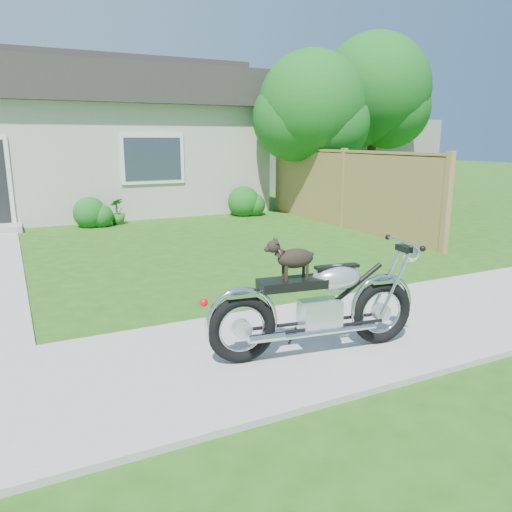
{
  "coord_description": "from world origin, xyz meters",
  "views": [
    {
      "loc": [
        -0.99,
        -4.21,
        2.12
      ],
      "look_at": [
        1.59,
        1.0,
        0.75
      ],
      "focal_mm": 35.0,
      "sensor_mm": 36.0,
      "label": 1
    }
  ],
  "objects_px": {
    "potted_plant_right": "(118,211)",
    "tree_near": "(317,111)",
    "house": "(40,137)",
    "fence": "(343,189)",
    "motorcycle_with_dog": "(319,303)",
    "tree_far": "(379,95)"
  },
  "relations": [
    {
      "from": "fence",
      "to": "tree_near",
      "type": "height_order",
      "value": "tree_near"
    },
    {
      "from": "fence",
      "to": "motorcycle_with_dog",
      "type": "relative_size",
      "value": 2.99
    },
    {
      "from": "house",
      "to": "tree_near",
      "type": "relative_size",
      "value": 2.83
    },
    {
      "from": "fence",
      "to": "potted_plant_right",
      "type": "distance_m",
      "value": 5.66
    },
    {
      "from": "tree_near",
      "to": "house",
      "type": "bearing_deg",
      "value": 146.56
    },
    {
      "from": "house",
      "to": "tree_far",
      "type": "bearing_deg",
      "value": -15.1
    },
    {
      "from": "motorcycle_with_dog",
      "to": "tree_near",
      "type": "bearing_deg",
      "value": 65.62
    },
    {
      "from": "house",
      "to": "motorcycle_with_dog",
      "type": "height_order",
      "value": "house"
    },
    {
      "from": "house",
      "to": "tree_far",
      "type": "xyz_separation_m",
      "value": [
        10.15,
        -2.74,
        1.36
      ]
    },
    {
      "from": "house",
      "to": "motorcycle_with_dog",
      "type": "xyz_separation_m",
      "value": [
        1.63,
        -12.31,
        -1.61
      ]
    },
    {
      "from": "potted_plant_right",
      "to": "tree_near",
      "type": "bearing_deg",
      "value": -10.45
    },
    {
      "from": "tree_near",
      "to": "potted_plant_right",
      "type": "height_order",
      "value": "tree_near"
    },
    {
      "from": "tree_near",
      "to": "tree_far",
      "type": "relative_size",
      "value": 0.81
    },
    {
      "from": "house",
      "to": "fence",
      "type": "bearing_deg",
      "value": -44.74
    },
    {
      "from": "house",
      "to": "fence",
      "type": "distance_m",
      "value": 8.96
    },
    {
      "from": "house",
      "to": "potted_plant_right",
      "type": "distance_m",
      "value": 4.15
    },
    {
      "from": "house",
      "to": "fence",
      "type": "height_order",
      "value": "house"
    },
    {
      "from": "fence",
      "to": "motorcycle_with_dog",
      "type": "bearing_deg",
      "value": -127.58
    },
    {
      "from": "fence",
      "to": "tree_far",
      "type": "distance_m",
      "value": 5.81
    },
    {
      "from": "fence",
      "to": "potted_plant_right",
      "type": "xyz_separation_m",
      "value": [
        -4.88,
        2.8,
        -0.61
      ]
    },
    {
      "from": "fence",
      "to": "motorcycle_with_dog",
      "type": "xyz_separation_m",
      "value": [
        -4.67,
        -6.07,
        -0.39
      ]
    },
    {
      "from": "house",
      "to": "tree_near",
      "type": "distance_m",
      "value": 8.04
    }
  ]
}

